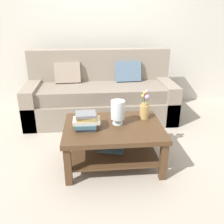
% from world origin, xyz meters
% --- Properties ---
extents(ground_plane, '(10.00, 10.00, 0.00)m').
position_xyz_m(ground_plane, '(0.00, 0.00, 0.00)').
color(ground_plane, '#ADA393').
extents(back_wall, '(6.40, 0.12, 2.70)m').
position_xyz_m(back_wall, '(0.00, 1.65, 1.35)').
color(back_wall, beige).
rests_on(back_wall, ground).
extents(couch, '(2.29, 0.90, 1.06)m').
position_xyz_m(couch, '(-0.04, 0.89, 0.36)').
color(couch, gray).
rests_on(couch, ground).
extents(coffee_table, '(1.06, 0.79, 0.46)m').
position_xyz_m(coffee_table, '(0.03, -0.44, 0.34)').
color(coffee_table, '#4C331E').
rests_on(coffee_table, ground).
extents(book_stack_main, '(0.28, 0.21, 0.17)m').
position_xyz_m(book_stack_main, '(-0.25, -0.47, 0.55)').
color(book_stack_main, '#2D333D').
rests_on(book_stack_main, coffee_table).
extents(glass_hurricane_vase, '(0.16, 0.16, 0.27)m').
position_xyz_m(glass_hurricane_vase, '(0.09, -0.40, 0.62)').
color(glass_hurricane_vase, silver).
rests_on(glass_hurricane_vase, coffee_table).
extents(flower_pitcher, '(0.11, 0.12, 0.34)m').
position_xyz_m(flower_pitcher, '(0.41, -0.27, 0.59)').
color(flower_pitcher, tan).
rests_on(flower_pitcher, coffee_table).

